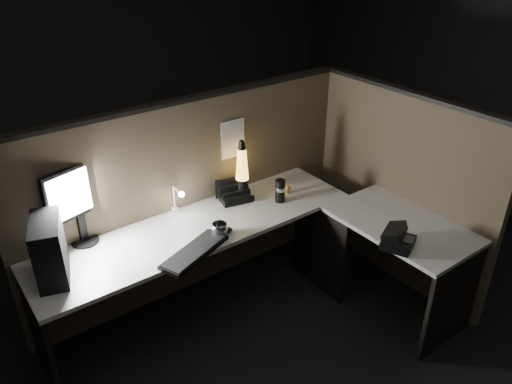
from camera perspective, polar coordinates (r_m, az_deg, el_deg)
floor at (r=3.58m, az=1.46°, el=-17.30°), size 6.00×6.00×0.00m
room_shell at (r=2.67m, az=1.89°, el=7.72°), size 6.00×6.00×6.00m
partition_back at (r=3.74m, az=-7.17°, el=-0.74°), size 2.66×0.06×1.50m
partition_right at (r=3.98m, az=15.99°, el=0.17°), size 0.06×1.66×1.50m
desk at (r=3.44m, az=1.35°, el=-6.79°), size 2.60×1.60×0.73m
pc_tower at (r=3.10m, az=-22.52°, el=-6.12°), size 0.26×0.39×0.37m
monitor at (r=3.30m, az=-19.86°, el=-0.64°), size 0.41×0.18×0.53m
keyboard at (r=3.17m, az=-7.03°, el=-6.83°), size 0.53×0.34×0.02m
mouse at (r=3.35m, az=-3.43°, el=-4.38°), size 0.10×0.08×0.03m
clip_lamp at (r=3.53m, az=-8.94°, el=-0.81°), size 0.04×0.16×0.21m
organizer at (r=3.74m, az=-2.57°, el=-0.28°), size 0.26×0.24×0.17m
lava_lamp at (r=3.71m, az=-1.60°, el=2.15°), size 0.12×0.12×0.45m
travel_mug at (r=3.68m, az=2.77°, el=0.14°), size 0.08×0.08×0.17m
steel_mug at (r=3.32m, az=-4.18°, el=-4.28°), size 0.14×0.14×0.09m
figurine at (r=3.82m, az=3.60°, el=0.46°), size 0.05×0.05×0.05m
pinned_paper at (r=3.70m, az=-2.65°, el=6.07°), size 0.20×0.00×0.29m
desk_phone at (r=3.33m, az=15.76°, el=-5.14°), size 0.27×0.27×0.13m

